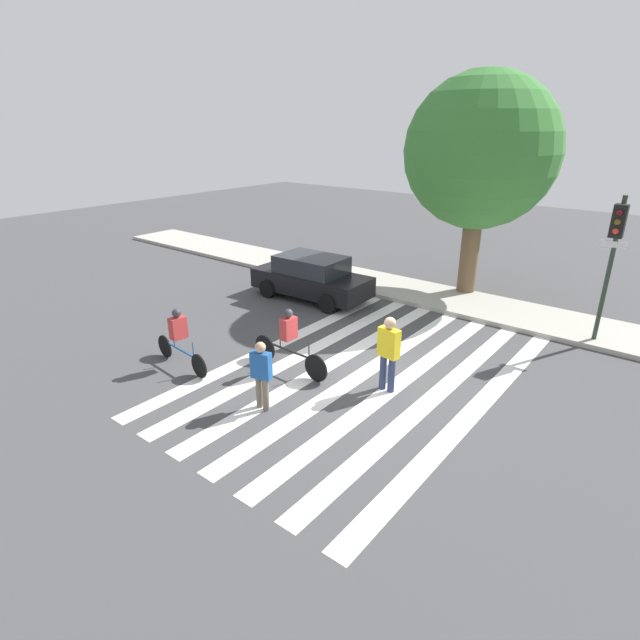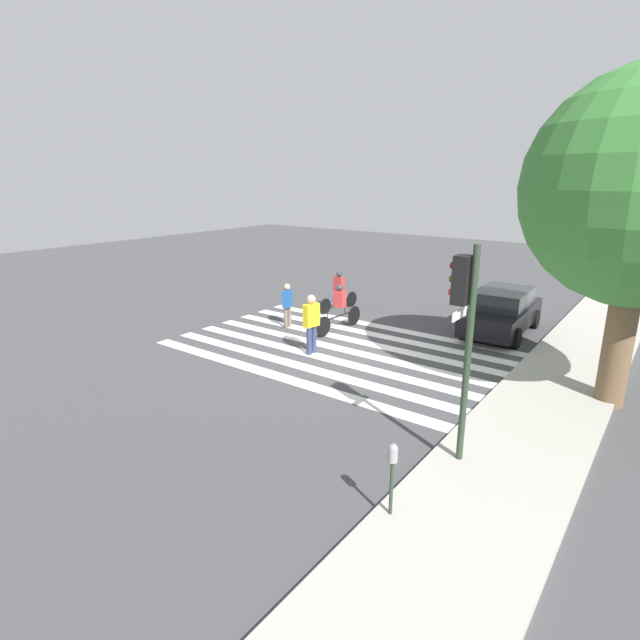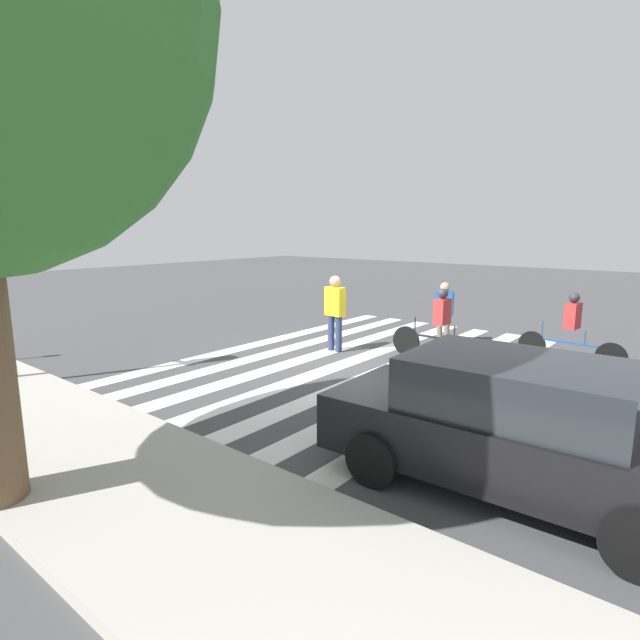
# 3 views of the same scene
# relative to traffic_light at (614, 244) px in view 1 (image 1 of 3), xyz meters

# --- Properties ---
(ground_plane) EXTENTS (60.00, 60.00, 0.00)m
(ground_plane) POSITION_rel_traffic_light_xyz_m (-4.05, -5.38, -2.86)
(ground_plane) COLOR #444447
(sidewalk_curb) EXTENTS (36.00, 2.50, 0.14)m
(sidewalk_curb) POSITION_rel_traffic_light_xyz_m (-4.05, 0.87, -2.79)
(sidewalk_curb) COLOR #ADA89E
(sidewalk_curb) RESTS_ON ground_plane
(crosswalk_stripes) EXTENTS (6.10, 10.00, 0.01)m
(crosswalk_stripes) POSITION_rel_traffic_light_xyz_m (-4.05, -5.38, -2.86)
(crosswalk_stripes) COLOR white
(crosswalk_stripes) RESTS_ON ground_plane
(traffic_light) EXTENTS (0.60, 0.50, 4.08)m
(traffic_light) POSITION_rel_traffic_light_xyz_m (0.00, 0.00, 0.00)
(traffic_light) COLOR #283828
(traffic_light) RESTS_ON ground_plane
(street_tree) EXTENTS (4.99, 4.99, 7.39)m
(street_tree) POSITION_rel_traffic_light_xyz_m (-4.59, 1.97, 2.00)
(street_tree) COLOR brown
(street_tree) RESTS_ON ground_plane
(pedestrian_adult_tall_backpack) EXTENTS (0.47, 0.30, 1.58)m
(pedestrian_adult_tall_backpack) POSITION_rel_traffic_light_xyz_m (-4.86, -8.10, -1.97)
(pedestrian_adult_tall_backpack) COLOR #6B6051
(pedestrian_adult_tall_backpack) RESTS_ON ground_plane
(pedestrian_adult_blue_shirt) EXTENTS (0.53, 0.30, 1.81)m
(pedestrian_adult_blue_shirt) POSITION_rel_traffic_light_xyz_m (-3.18, -5.74, -1.84)
(pedestrian_adult_blue_shirt) COLOR navy
(pedestrian_adult_blue_shirt) RESTS_ON ground_plane
(cyclist_near_curb) EXTENTS (2.23, 0.42, 1.58)m
(cyclist_near_curb) POSITION_rel_traffic_light_xyz_m (-7.86, -7.96, -2.00)
(cyclist_near_curb) COLOR black
(cyclist_near_curb) RESTS_ON ground_plane
(cyclist_far_lane) EXTENTS (2.45, 0.41, 1.63)m
(cyclist_far_lane) POSITION_rel_traffic_light_xyz_m (-5.61, -6.39, -1.99)
(cyclist_far_lane) COLOR black
(cyclist_far_lane) RESTS_ON ground_plane
(car_parked_far_curb) EXTENTS (4.25, 1.98, 1.52)m
(car_parked_far_curb) POSITION_rel_traffic_light_xyz_m (-8.65, -1.83, -2.09)
(car_parked_far_curb) COLOR black
(car_parked_far_curb) RESTS_ON ground_plane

